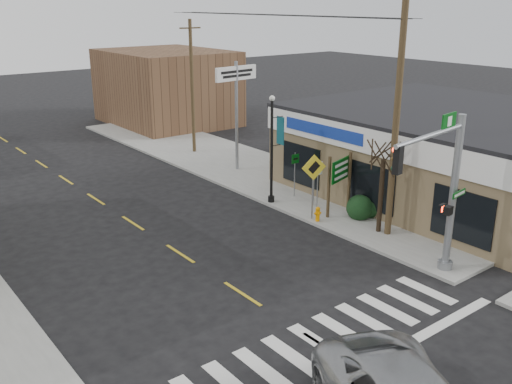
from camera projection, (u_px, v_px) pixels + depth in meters
ground at (328, 349)px, 15.86m from camera, size 140.00×140.00×0.00m
sidewalk_right at (277, 179)px, 30.80m from camera, size 6.00×38.00×0.13m
center_line at (180, 254)px, 21.84m from camera, size 0.12×56.00×0.01m
crosswalk at (318, 343)px, 16.16m from camera, size 11.00×2.20×0.01m
thrift_store at (453, 154)px, 28.15m from camera, size 12.00×14.00×4.00m
bldg_distant_right at (167, 87)px, 44.38m from camera, size 8.00×10.00×5.60m
traffic_signal_pole at (443, 181)px, 18.88m from camera, size 4.52×0.37×5.72m
guide_sign at (340, 176)px, 24.94m from camera, size 1.58×0.13×2.76m
fire_hydrant at (318, 213)px, 24.61m from camera, size 0.20×0.20×0.65m
ped_crossing_sign at (313, 176)px, 24.35m from camera, size 1.13×0.08×2.91m
lamp_post at (273, 141)px, 26.19m from camera, size 0.66×0.52×5.05m
dance_center_sign at (236, 88)px, 30.94m from camera, size 2.82×0.18×6.00m
bare_tree at (385, 146)px, 22.48m from camera, size 2.31×2.31×4.62m
shrub_front at (459, 212)px, 24.30m from camera, size 1.35×1.35×1.01m
shrub_back at (360, 208)px, 25.00m from camera, size 1.17×1.17×0.88m
utility_pole_near at (397, 108)px, 21.76m from camera, size 1.75×0.26×10.09m
utility_pole_far at (192, 86)px, 34.83m from camera, size 1.40×0.21×8.06m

